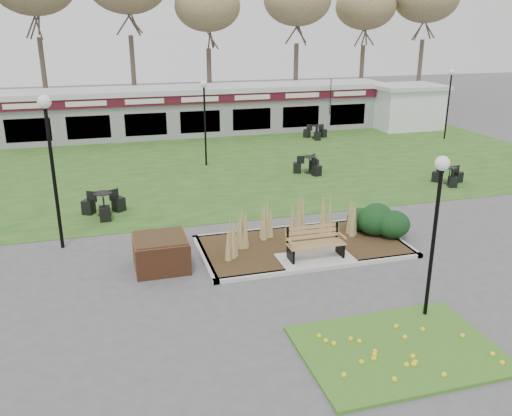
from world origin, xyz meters
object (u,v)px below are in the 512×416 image
object	(u,v)px
lamp_post_near_right	(438,203)
bistro_set_c	(316,134)
lamp_post_mid_right	(204,104)
patio_umbrella	(330,110)
food_pavilion	(196,110)
brick_planter	(161,252)
lamp_post_far_right	(450,89)
lamp_post_near_left	(49,139)
service_hut	(406,106)
bistro_set_a	(104,208)
bistro_set_d	(449,178)
bistro_set_b	(309,167)
park_bench	(315,242)

from	to	relation	value
lamp_post_near_right	bistro_set_c	xyz separation A→B (m)	(5.29, 20.03, -2.61)
lamp_post_mid_right	patio_umbrella	size ratio (longest dim) A/B	1.74
food_pavilion	patio_umbrella	distance (m)	8.31
brick_planter	lamp_post_far_right	xyz separation A→B (m)	(18.40, 13.27, 2.49)
lamp_post_mid_right	patio_umbrella	bearing A→B (deg)	32.35
lamp_post_near_left	lamp_post_mid_right	world-z (taller)	lamp_post_near_left
bistro_set_c	service_hut	bearing A→B (deg)	12.07
food_pavilion	lamp_post_near_right	xyz separation A→B (m)	(1.34, -23.46, 1.41)
lamp_post_near_left	lamp_post_mid_right	distance (m)	10.76
brick_planter	lamp_post_near_right	xyz separation A→B (m)	(5.74, -4.50, 2.41)
service_hut	bistro_set_a	xyz separation A→B (m)	(-19.38, -11.99, -1.15)
lamp_post_near_right	lamp_post_far_right	size ratio (longest dim) A/B	0.97
bistro_set_d	brick_planter	bearing A→B (deg)	-158.81
lamp_post_mid_right	bistro_set_b	world-z (taller)	lamp_post_mid_right
service_hut	lamp_post_near_right	size ratio (longest dim) A/B	1.11
service_hut	lamp_post_mid_right	xyz separation A→B (m)	(-14.43, -5.95, 1.53)
park_bench	brick_planter	bearing A→B (deg)	170.31
bistro_set_a	lamp_post_far_right	bearing A→B (deg)	22.57
food_pavilion	lamp_post_near_left	bearing A→B (deg)	-113.45
park_bench	food_pavilion	size ratio (longest dim) A/B	0.07
bistro_set_b	brick_planter	bearing A→B (deg)	-133.07
lamp_post_near_left	brick_planter	bearing A→B (deg)	-39.63
lamp_post_near_right	bistro_set_a	bearing A→B (deg)	127.23
bistro_set_d	food_pavilion	bearing A→B (deg)	121.66
service_hut	bistro_set_a	world-z (taller)	service_hut
bistro_set_c	bistro_set_d	xyz separation A→B (m)	(1.96, -10.50, -0.01)
park_bench	lamp_post_mid_right	bearing A→B (deg)	94.51
lamp_post_mid_right	bistro_set_d	xyz separation A→B (m)	(9.52, -6.01, -2.72)
lamp_post_far_right	patio_umbrella	xyz separation A→B (m)	(-6.00, 3.44, -1.52)
park_bench	bistro_set_d	size ratio (longest dim) A/B	1.25
bistro_set_d	service_hut	bearing A→B (deg)	67.68
lamp_post_mid_right	bistro_set_c	size ratio (longest dim) A/B	2.85
bistro_set_c	bistro_set_d	world-z (taller)	bistro_set_c
park_bench	bistro_set_d	distance (m)	10.36
bistro_set_b	lamp_post_near_right	bearing A→B (deg)	-99.11
patio_umbrella	bistro_set_d	bearing A→B (deg)	-87.11
lamp_post_mid_right	bistro_set_b	bearing A→B (deg)	-31.91
lamp_post_far_right	bistro_set_c	xyz separation A→B (m)	(-7.37, 2.26, -2.69)
food_pavilion	bistro_set_c	xyz separation A→B (m)	(6.63, -3.43, -1.20)
bistro_set_b	park_bench	bearing A→B (deg)	-110.51
patio_umbrella	bistro_set_a	bearing A→B (deg)	-139.88
lamp_post_near_left	bistro_set_c	xyz separation A→B (m)	(13.85, 13.20, -3.17)
service_hut	lamp_post_mid_right	distance (m)	15.68
patio_umbrella	bistro_set_b	bearing A→B (deg)	-118.81
park_bench	bistro_set_c	size ratio (longest dim) A/B	1.19
brick_planter	bistro_set_d	xyz separation A→B (m)	(12.99, 5.04, -0.21)
bistro_set_d	bistro_set_c	bearing A→B (deg)	100.56
food_pavilion	bistro_set_a	bearing A→B (deg)	-112.85
bistro_set_b	lamp_post_mid_right	bearing A→B (deg)	148.09
bistro_set_a	bistro_set_b	size ratio (longest dim) A/B	1.13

